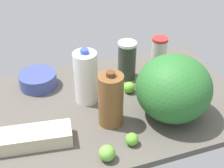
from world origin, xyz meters
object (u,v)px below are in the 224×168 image
(chocolate_milk_jug, at_px, (111,100))
(watermelon, at_px, (174,88))
(lime_near_front, at_px, (129,87))
(milk_jug, at_px, (86,77))
(mixing_bowl, at_px, (38,80))
(shaker_bottle, at_px, (127,60))
(lime_loose, at_px, (132,139))
(egg_carton, at_px, (28,138))
(lime_far_back, at_px, (107,153))
(tumbler_cup, at_px, (159,54))

(chocolate_milk_jug, bearing_deg, watermelon, 171.48)
(lime_near_front, bearing_deg, milk_jug, -2.30)
(watermelon, bearing_deg, mixing_bowl, -38.64)
(watermelon, xyz_separation_m, shaker_bottle, (0.07, -0.33, -0.04))
(shaker_bottle, relative_size, lime_loose, 3.88)
(egg_carton, relative_size, lime_far_back, 5.42)
(tumbler_cup, bearing_deg, milk_jug, 18.30)
(milk_jug, bearing_deg, mixing_bowl, -43.69)
(milk_jug, distance_m, lime_loose, 0.35)
(watermelon, bearing_deg, egg_carton, -1.69)
(chocolate_milk_jug, bearing_deg, tumbler_cup, -139.30)
(milk_jug, distance_m, shaker_bottle, 0.27)
(tumbler_cup, bearing_deg, mixing_bowl, -4.05)
(chocolate_milk_jug, xyz_separation_m, watermelon, (-0.26, 0.04, 0.02))
(watermelon, height_order, lime_near_front, watermelon)
(lime_far_back, bearing_deg, lime_loose, -160.21)
(watermelon, height_order, tumbler_cup, watermelon)
(chocolate_milk_jug, relative_size, lime_far_back, 4.05)
(lime_far_back, bearing_deg, milk_jug, -94.06)
(milk_jug, bearing_deg, tumbler_cup, -161.70)
(egg_carton, bearing_deg, shaker_bottle, -141.20)
(milk_jug, relative_size, mixing_bowl, 1.46)
(tumbler_cup, bearing_deg, lime_near_front, 33.88)
(lime_loose, relative_size, lime_near_front, 0.94)
(shaker_bottle, distance_m, mixing_bowl, 0.44)
(chocolate_milk_jug, height_order, watermelon, watermelon)
(egg_carton, xyz_separation_m, milk_jug, (-0.28, -0.20, 0.09))
(shaker_bottle, bearing_deg, chocolate_milk_jug, 57.87)
(egg_carton, xyz_separation_m, lime_far_back, (-0.26, 0.17, -0.00))
(shaker_bottle, relative_size, lime_far_back, 3.24)
(lime_loose, height_order, lime_near_front, lime_near_front)
(egg_carton, bearing_deg, tumbler_cup, -146.71)
(egg_carton, xyz_separation_m, chocolate_milk_jug, (-0.34, -0.02, 0.08))
(milk_jug, distance_m, watermelon, 0.38)
(watermelon, relative_size, mixing_bowl, 1.75)
(milk_jug, xyz_separation_m, mixing_bowl, (0.19, -0.18, -0.09))
(tumbler_cup, relative_size, lime_loose, 3.53)
(watermelon, height_order, lime_far_back, watermelon)
(chocolate_milk_jug, relative_size, lime_near_front, 4.54)
(chocolate_milk_jug, bearing_deg, lime_near_front, -131.31)
(milk_jug, xyz_separation_m, tumbler_cup, (-0.43, -0.14, -0.03))
(lime_far_back, bearing_deg, egg_carton, -33.07)
(chocolate_milk_jug, xyz_separation_m, mixing_bowl, (0.25, -0.36, -0.08))
(chocolate_milk_jug, bearing_deg, egg_carton, 3.55)
(milk_jug, bearing_deg, lime_loose, 104.86)
(lime_far_back, xyz_separation_m, lime_near_front, (-0.23, -0.36, -0.00))
(lime_loose, bearing_deg, mixing_bowl, -61.35)
(tumbler_cup, height_order, lime_far_back, tumbler_cup)
(egg_carton, xyz_separation_m, shaker_bottle, (-0.52, -0.32, 0.07))
(lime_near_front, bearing_deg, shaker_bottle, -105.83)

